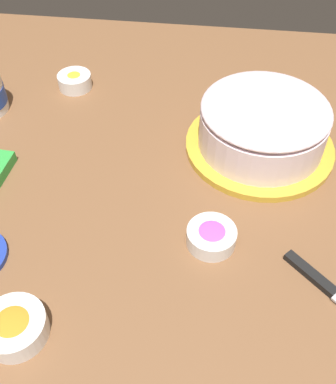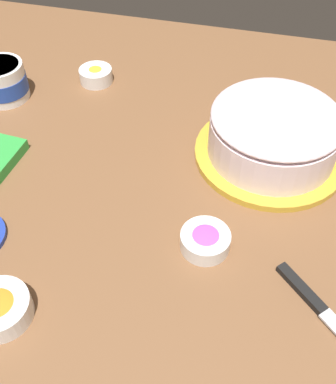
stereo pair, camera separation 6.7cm
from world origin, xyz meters
name	(u,v)px [view 1 (the left image)]	position (x,y,z in m)	size (l,w,h in m)	color
ground_plane	(109,242)	(0.00, 0.00, 0.00)	(1.54, 1.54, 0.00)	brown
frosted_cake	(263,127)	(-0.27, 0.25, 0.06)	(0.30, 0.30, 0.12)	gold
spreading_knife	(335,294)	(0.06, 0.37, 0.01)	(0.18, 0.18, 0.01)	silver
sprinkle_bowl_orange	(14,326)	(0.18, -0.10, 0.02)	(0.09, 0.09, 0.04)	white
sprinkle_bowl_rainbow	(211,236)	(-0.02, 0.17, 0.02)	(0.08, 0.08, 0.03)	white
sprinkle_bowl_yellow	(75,80)	(-0.44, -0.17, 0.02)	(0.08, 0.08, 0.03)	white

